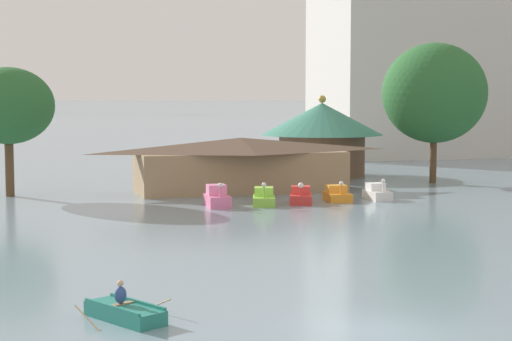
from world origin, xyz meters
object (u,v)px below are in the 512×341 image
(green_roof_pavilion, at_px, (322,133))
(pedal_boat_red, at_px, (301,196))
(shoreline_tree_right, at_px, (434,93))
(pedal_boat_orange, at_px, (337,195))
(shoreline_tree_tall_left, at_px, (8,106))
(pedal_boat_lime, at_px, (264,198))
(boathouse, at_px, (241,163))
(pedal_boat_pink, at_px, (217,198))
(rowboat_with_rower, at_px, (125,312))
(pedal_boat_white, at_px, (377,193))
(background_building_block, at_px, (427,36))

(green_roof_pavilion, bearing_deg, pedal_boat_red, -114.89)
(shoreline_tree_right, bearing_deg, pedal_boat_orange, -143.76)
(shoreline_tree_tall_left, relative_size, shoreline_tree_right, 0.80)
(pedal_boat_lime, relative_size, boathouse, 0.18)
(pedal_boat_pink, relative_size, shoreline_tree_tall_left, 0.28)
(pedal_boat_pink, bearing_deg, pedal_boat_red, 91.76)
(pedal_boat_orange, relative_size, green_roof_pavilion, 0.23)
(rowboat_with_rower, xyz_separation_m, pedal_boat_red, (15.63, 26.83, 0.20))
(pedal_boat_lime, relative_size, shoreline_tree_tall_left, 0.33)
(pedal_boat_red, distance_m, shoreline_tree_right, 19.26)
(pedal_boat_pink, relative_size, pedal_boat_red, 0.97)
(pedal_boat_pink, relative_size, pedal_boat_orange, 1.05)
(pedal_boat_lime, bearing_deg, green_roof_pavilion, 165.04)
(pedal_boat_white, height_order, boathouse, boathouse)
(pedal_boat_red, distance_m, pedal_boat_white, 5.93)
(background_building_block, bearing_deg, shoreline_tree_right, -116.51)
(pedal_boat_orange, bearing_deg, green_roof_pavilion, 168.43)
(pedal_boat_lime, bearing_deg, rowboat_with_rower, -9.47)
(pedal_boat_pink, distance_m, pedal_boat_lime, 3.23)
(pedal_boat_white, bearing_deg, pedal_boat_orange, -92.10)
(green_roof_pavilion, xyz_separation_m, background_building_block, (21.44, 20.90, 10.51))
(rowboat_with_rower, height_order, shoreline_tree_tall_left, shoreline_tree_tall_left)
(pedal_boat_lime, distance_m, pedal_boat_white, 8.56)
(pedal_boat_red, relative_size, green_roof_pavilion, 0.25)
(pedal_boat_white, bearing_deg, pedal_boat_red, -85.64)
(green_roof_pavilion, bearing_deg, pedal_boat_white, -98.27)
(pedal_boat_orange, xyz_separation_m, green_roof_pavilion, (5.59, 17.73, 3.46))
(pedal_boat_lime, distance_m, pedal_boat_red, 2.63)
(pedal_boat_white, bearing_deg, pedal_boat_lime, -87.28)
(pedal_boat_pink, height_order, background_building_block, background_building_block)
(boathouse, bearing_deg, shoreline_tree_right, 4.83)
(pedal_boat_white, height_order, green_roof_pavilion, green_roof_pavilion)
(pedal_boat_pink, bearing_deg, shoreline_tree_tall_left, -124.40)
(boathouse, bearing_deg, background_building_block, 44.23)
(pedal_boat_pink, height_order, boathouse, boathouse)
(green_roof_pavilion, distance_m, shoreline_tree_right, 11.58)
(pedal_boat_red, bearing_deg, pedal_boat_white, 114.17)
(pedal_boat_red, height_order, shoreline_tree_right, shoreline_tree_right)
(pedal_boat_red, bearing_deg, background_building_block, 161.90)
(background_building_block, bearing_deg, pedal_boat_red, -127.36)
(pedal_boat_red, bearing_deg, boathouse, -146.79)
(background_building_block, bearing_deg, pedal_boat_lime, -129.73)
(pedal_boat_red, xyz_separation_m, pedal_boat_orange, (2.90, 0.59, -0.04))
(boathouse, distance_m, shoreline_tree_tall_left, 17.68)
(pedal_boat_lime, xyz_separation_m, background_building_block, (32.57, 39.20, 13.94))
(pedal_boat_lime, relative_size, pedal_boat_white, 1.31)
(rowboat_with_rower, xyz_separation_m, background_building_block, (45.57, 66.04, 14.13))
(pedal_boat_pink, bearing_deg, green_roof_pavilion, 144.28)
(pedal_boat_lime, relative_size, green_roof_pavilion, 0.28)
(pedal_boat_red, distance_m, pedal_boat_orange, 2.96)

